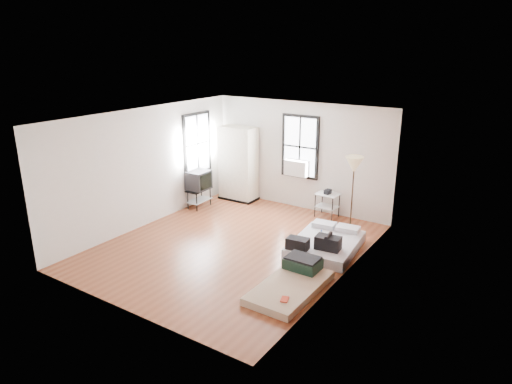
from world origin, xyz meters
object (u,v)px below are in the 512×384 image
Objects in this scene: mattress_bare at (293,281)px; mattress_main at (325,244)px; wardrobe at (238,164)px; floor_lamp at (354,168)px; side_table at (327,198)px; tv_stand at (199,181)px.

mattress_main is at bearing 96.34° from mattress_bare.
wardrobe is 1.12× the size of floor_lamp.
floor_lamp reaches higher than mattress_main.
side_table is 0.72× the size of tv_stand.
mattress_bare is 2.44× the size of side_table.
floor_lamp reaches higher than tv_stand.
mattress_main reaches higher than mattress_bare.
side_table is 1.62m from floor_lamp.
mattress_bare is at bearing -31.62° from tv_stand.
mattress_bare is 0.96× the size of floor_lamp.
side_table is 0.39× the size of floor_lamp.
side_table is (-0.99, 3.56, 0.38)m from mattress_bare.
wardrobe is (-3.66, 3.49, 0.91)m from mattress_bare.
side_table reaches higher than mattress_bare.
tv_stand is (-4.08, -0.45, -0.86)m from floor_lamp.
floor_lamp is at bearing 77.70° from mattress_main.
mattress_main is 2.03m from side_table.
mattress_main is 1.01× the size of floor_lamp.
floor_lamp is at bearing -11.73° from wardrobe.
side_table is at bearing 107.82° from mattress_main.
tv_stand reaches higher than mattress_bare.
tv_stand is (-3.15, -1.21, 0.23)m from side_table.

